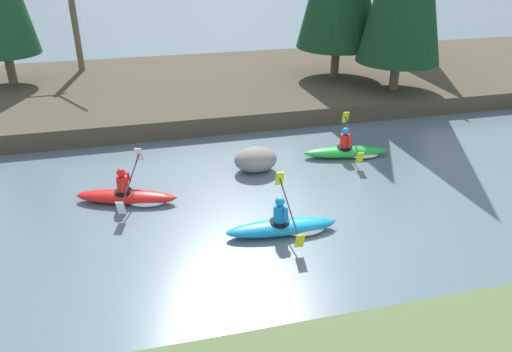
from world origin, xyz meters
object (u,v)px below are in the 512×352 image
object	(u,v)px
kayaker_middle	(286,226)
boulder_midstream	(256,160)
kayaker_lead	(349,151)
kayaker_trailing	(130,196)

from	to	relation	value
kayaker_middle	boulder_midstream	distance (m)	3.54
kayaker_lead	kayaker_trailing	world-z (taller)	same
kayaker_lead	boulder_midstream	world-z (taller)	kayaker_lead
boulder_midstream	kayaker_trailing	bearing A→B (deg)	-163.61
kayaker_lead	boulder_midstream	distance (m)	3.19
kayaker_lead	boulder_midstream	bearing A→B (deg)	-166.66
kayaker_lead	kayaker_trailing	size ratio (longest dim) A/B	1.01
boulder_midstream	kayaker_lead	bearing A→B (deg)	4.88
kayaker_middle	kayaker_trailing	world-z (taller)	same
kayaker_trailing	boulder_midstream	size ratio (longest dim) A/B	2.12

